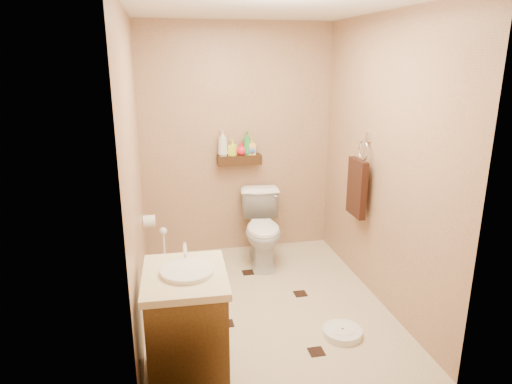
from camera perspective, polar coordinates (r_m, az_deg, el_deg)
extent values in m
plane|color=beige|center=(4.06, 1.03, -13.79)|extent=(2.50, 2.50, 0.00)
cube|color=tan|center=(4.81, -2.29, 6.34)|extent=(2.00, 0.04, 2.40)
cube|color=tan|center=(2.46, 7.80, -3.88)|extent=(2.00, 0.04, 2.40)
cube|color=tan|center=(3.52, -14.93, 1.99)|extent=(0.04, 2.50, 2.40)
cube|color=tan|center=(3.95, 15.42, 3.51)|extent=(0.04, 2.50, 2.40)
cube|color=silver|center=(3.52, 1.25, 22.24)|extent=(2.00, 2.50, 0.02)
cube|color=#3D2610|center=(4.76, -2.10, 4.05)|extent=(0.46, 0.14, 0.10)
cube|color=black|center=(3.80, -3.70, -16.10)|extent=(0.11, 0.11, 0.01)
cube|color=black|center=(4.22, 5.57, -12.53)|extent=(0.11, 0.11, 0.01)
cube|color=black|center=(3.52, 7.55, -19.18)|extent=(0.11, 0.11, 0.01)
cube|color=black|center=(4.39, -8.41, -11.44)|extent=(0.11, 0.11, 0.01)
cube|color=black|center=(3.78, 11.69, -16.65)|extent=(0.11, 0.11, 0.01)
cube|color=black|center=(4.58, -1.01, -10.02)|extent=(0.11, 0.11, 0.01)
imported|color=white|center=(4.67, 0.86, -4.63)|extent=(0.49, 0.76, 0.73)
cube|color=brown|center=(3.10, -8.57, -16.73)|extent=(0.50, 0.61, 0.72)
cube|color=beige|center=(2.91, -8.90, -10.39)|extent=(0.54, 0.65, 0.05)
cylinder|color=white|center=(2.90, -8.55, -9.88)|extent=(0.33, 0.33, 0.05)
cylinder|color=silver|center=(3.05, -8.86, -7.19)|extent=(0.03, 0.03, 0.11)
cylinder|color=white|center=(3.70, 10.74, -16.88)|extent=(0.39, 0.39, 0.05)
cylinder|color=white|center=(3.69, 10.76, -16.49)|extent=(0.18, 0.18, 0.01)
cylinder|color=#186058|center=(4.69, -11.27, -8.97)|extent=(0.11, 0.11, 0.12)
cylinder|color=white|center=(4.60, -11.42, -6.59)|extent=(0.02, 0.02, 0.33)
sphere|color=white|center=(4.54, -11.53, -4.81)|extent=(0.08, 0.08, 0.08)
cube|color=silver|center=(4.13, 13.85, 6.72)|extent=(0.03, 0.06, 0.08)
torus|color=silver|center=(4.14, 13.30, 5.08)|extent=(0.02, 0.19, 0.19)
cube|color=#361A10|center=(4.20, 12.50, 0.52)|extent=(0.06, 0.30, 0.52)
cylinder|color=white|center=(4.31, -13.21, -3.56)|extent=(0.11, 0.11, 0.11)
cylinder|color=silver|center=(4.30, -13.80, -2.84)|extent=(0.04, 0.02, 0.02)
imported|color=silver|center=(4.70, -4.18, 6.14)|extent=(0.14, 0.14, 0.27)
imported|color=#E6F834|center=(4.73, -2.93, 5.56)|extent=(0.10, 0.10, 0.16)
imported|color=red|center=(4.74, -1.83, 5.43)|extent=(0.13, 0.13, 0.13)
imported|color=#2F8E3E|center=(4.74, -1.10, 6.13)|extent=(0.11, 0.11, 0.25)
imported|color=#FFC254|center=(4.76, -0.58, 5.78)|extent=(0.09, 0.09, 0.18)
imported|color=#455FAE|center=(4.76, -0.57, 5.53)|extent=(0.15, 0.15, 0.14)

